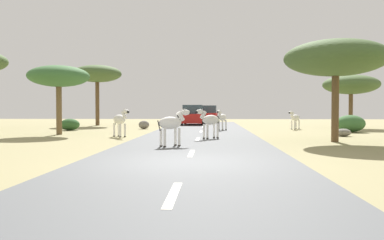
{
  "coord_description": "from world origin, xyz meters",
  "views": [
    {
      "loc": [
        0.76,
        -10.48,
        1.47
      ],
      "look_at": [
        -0.27,
        10.52,
        0.86
      ],
      "focal_mm": 37.0,
      "sensor_mm": 36.0,
      "label": 1
    }
  ],
  "objects_px": {
    "zebra_2": "(172,123)",
    "car_1": "(208,115)",
    "bush_3": "(70,125)",
    "car_0": "(193,116)",
    "zebra_0": "(222,118)",
    "tree_6": "(59,77)",
    "tree_3": "(336,59)",
    "rock_0": "(343,132)",
    "zebra_4": "(295,118)",
    "tree_2": "(351,85)",
    "tree_5": "(97,74)",
    "zebra_3": "(209,120)",
    "zebra_1": "(120,120)",
    "bush_2": "(350,124)",
    "rock_1": "(144,125)"
  },
  "relations": [
    {
      "from": "zebra_0",
      "to": "zebra_2",
      "type": "relative_size",
      "value": 0.95
    },
    {
      "from": "rock_0",
      "to": "tree_2",
      "type": "bearing_deg",
      "value": 68.86
    },
    {
      "from": "bush_3",
      "to": "zebra_0",
      "type": "bearing_deg",
      "value": 0.41
    },
    {
      "from": "zebra_1",
      "to": "bush_3",
      "type": "xyz_separation_m",
      "value": [
        -4.84,
        5.97,
        -0.5
      ]
    },
    {
      "from": "tree_2",
      "to": "tree_3",
      "type": "xyz_separation_m",
      "value": [
        -5.13,
        -12.88,
        0.39
      ]
    },
    {
      "from": "tree_2",
      "to": "tree_6",
      "type": "bearing_deg",
      "value": -155.83
    },
    {
      "from": "zebra_4",
      "to": "car_0",
      "type": "height_order",
      "value": "car_0"
    },
    {
      "from": "tree_5",
      "to": "rock_0",
      "type": "height_order",
      "value": "tree_5"
    },
    {
      "from": "car_1",
      "to": "zebra_0",
      "type": "bearing_deg",
      "value": 96.62
    },
    {
      "from": "tree_2",
      "to": "bush_2",
      "type": "distance_m",
      "value": 6.45
    },
    {
      "from": "tree_2",
      "to": "tree_5",
      "type": "bearing_deg",
      "value": 170.2
    },
    {
      "from": "zebra_1",
      "to": "rock_0",
      "type": "xyz_separation_m",
      "value": [
        11.72,
        1.0,
        -0.69
      ]
    },
    {
      "from": "zebra_3",
      "to": "zebra_4",
      "type": "distance_m",
      "value": 11.19
    },
    {
      "from": "zebra_1",
      "to": "zebra_2",
      "type": "relative_size",
      "value": 1.04
    },
    {
      "from": "car_1",
      "to": "rock_0",
      "type": "xyz_separation_m",
      "value": [
        7.29,
        -19.23,
        -0.64
      ]
    },
    {
      "from": "zebra_2",
      "to": "rock_1",
      "type": "height_order",
      "value": "zebra_2"
    },
    {
      "from": "zebra_4",
      "to": "car_1",
      "type": "bearing_deg",
      "value": -22.09
    },
    {
      "from": "zebra_0",
      "to": "tree_6",
      "type": "relative_size",
      "value": 0.35
    },
    {
      "from": "zebra_2",
      "to": "car_1",
      "type": "distance_m",
      "value": 25.67
    },
    {
      "from": "bush_2",
      "to": "car_1",
      "type": "bearing_deg",
      "value": 120.14
    },
    {
      "from": "tree_6",
      "to": "zebra_3",
      "type": "bearing_deg",
      "value": -20.04
    },
    {
      "from": "car_1",
      "to": "zebra_3",
      "type": "bearing_deg",
      "value": 93.09
    },
    {
      "from": "tree_3",
      "to": "rock_0",
      "type": "height_order",
      "value": "tree_3"
    },
    {
      "from": "zebra_1",
      "to": "car_1",
      "type": "bearing_deg",
      "value": -143.36
    },
    {
      "from": "zebra_1",
      "to": "zebra_3",
      "type": "xyz_separation_m",
      "value": [
        4.64,
        -1.43,
        0.02
      ]
    },
    {
      "from": "car_1",
      "to": "rock_1",
      "type": "distance_m",
      "value": 12.97
    },
    {
      "from": "zebra_2",
      "to": "car_1",
      "type": "height_order",
      "value": "car_1"
    },
    {
      "from": "zebra_2",
      "to": "bush_3",
      "type": "xyz_separation_m",
      "value": [
        -8.07,
        11.37,
        -0.52
      ]
    },
    {
      "from": "zebra_4",
      "to": "tree_6",
      "type": "relative_size",
      "value": 0.35
    },
    {
      "from": "zebra_2",
      "to": "car_1",
      "type": "bearing_deg",
      "value": 137.4
    },
    {
      "from": "zebra_3",
      "to": "car_1",
      "type": "xyz_separation_m",
      "value": [
        -0.21,
        21.66,
        -0.06
      ]
    },
    {
      "from": "zebra_4",
      "to": "bush_2",
      "type": "distance_m",
      "value": 4.25
    },
    {
      "from": "zebra_0",
      "to": "tree_3",
      "type": "xyz_separation_m",
      "value": [
        4.74,
        -8.62,
        2.79
      ]
    },
    {
      "from": "car_1",
      "to": "tree_2",
      "type": "bearing_deg",
      "value": 140.14
    },
    {
      "from": "zebra_4",
      "to": "tree_3",
      "type": "distance_m",
      "value": 10.98
    },
    {
      "from": "zebra_1",
      "to": "zebra_4",
      "type": "relative_size",
      "value": 1.1
    },
    {
      "from": "car_0",
      "to": "car_1",
      "type": "xyz_separation_m",
      "value": [
        1.28,
        5.63,
        0.0
      ]
    },
    {
      "from": "zebra_1",
      "to": "rock_1",
      "type": "distance_m",
      "value": 8.13
    },
    {
      "from": "tree_5",
      "to": "rock_0",
      "type": "distance_m",
      "value": 21.69
    },
    {
      "from": "car_0",
      "to": "rock_0",
      "type": "height_order",
      "value": "car_0"
    },
    {
      "from": "tree_3",
      "to": "rock_0",
      "type": "relative_size",
      "value": 5.58
    },
    {
      "from": "car_0",
      "to": "car_1",
      "type": "bearing_deg",
      "value": 80.01
    },
    {
      "from": "car_0",
      "to": "bush_2",
      "type": "relative_size",
      "value": 2.48
    },
    {
      "from": "rock_1",
      "to": "zebra_3",
      "type": "bearing_deg",
      "value": -63.33
    },
    {
      "from": "zebra_4",
      "to": "tree_2",
      "type": "distance_m",
      "value": 5.75
    },
    {
      "from": "car_0",
      "to": "zebra_0",
      "type": "bearing_deg",
      "value": -72.15
    },
    {
      "from": "car_0",
      "to": "tree_5",
      "type": "bearing_deg",
      "value": -171.98
    },
    {
      "from": "zebra_4",
      "to": "car_0",
      "type": "distance_m",
      "value": 9.98
    },
    {
      "from": "zebra_1",
      "to": "tree_2",
      "type": "distance_m",
      "value": 18.6
    },
    {
      "from": "zebra_4",
      "to": "tree_5",
      "type": "xyz_separation_m",
      "value": [
        -15.88,
        5.83,
        3.66
      ]
    }
  ]
}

